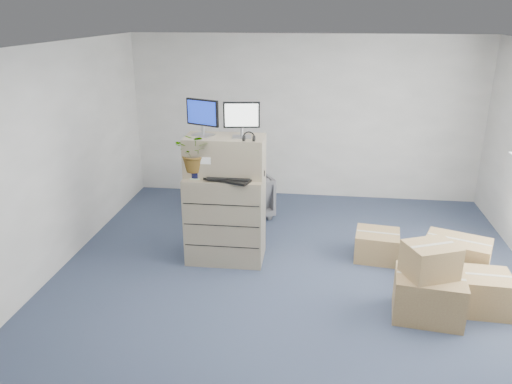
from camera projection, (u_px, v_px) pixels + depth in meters
ground at (290, 298)px, 5.82m from camera, size 7.00×7.00×0.00m
wall_back at (305, 118)px, 8.61m from camera, size 6.00×0.02×2.80m
filing_cabinet_lower at (226, 218)px, 6.57m from camera, size 1.01×0.62×1.17m
filing_cabinet_upper at (225, 156)px, 6.33m from camera, size 1.01×0.51×0.50m
monitor_left at (202, 115)px, 6.20m from camera, size 0.44×0.26×0.46m
monitor_right at (242, 118)px, 6.11m from camera, size 0.45×0.20×0.44m
headphones at (249, 137)px, 6.03m from camera, size 0.15×0.02×0.15m
keyboard at (228, 179)px, 6.19m from camera, size 0.64×0.43×0.03m
mouse at (246, 177)px, 6.25m from camera, size 0.11×0.07×0.04m
water_bottle at (234, 163)px, 6.36m from camera, size 0.09×0.09×0.30m
phone_dock at (221, 171)px, 6.38m from camera, size 0.07×0.06×0.15m
external_drive at (254, 172)px, 6.39m from camera, size 0.28×0.24×0.07m
tissue_box at (251, 165)px, 6.40m from camera, size 0.26×0.17×0.09m
potted_plant at (195, 157)px, 6.20m from camera, size 0.57×0.60×0.47m
office_chair at (245, 193)px, 8.01m from camera, size 1.00×0.98×0.78m
cardboard_boxes at (436, 272)px, 5.81m from camera, size 1.66×1.94×0.86m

